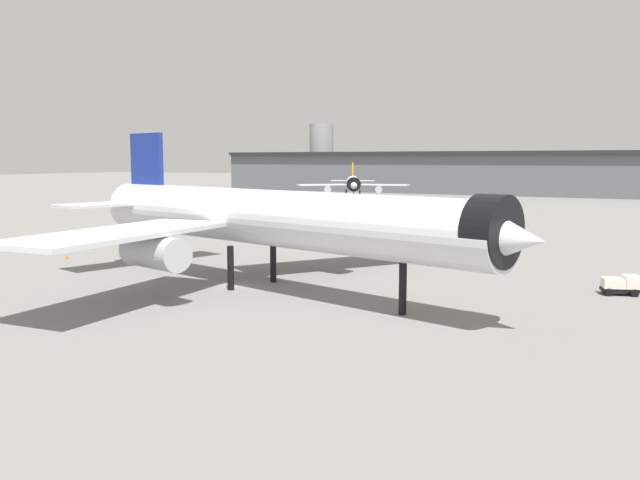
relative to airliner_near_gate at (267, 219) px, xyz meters
name	(u,v)px	position (x,y,z in m)	size (l,w,h in m)	color
ground	(234,286)	(-3.49, -0.56, -6.81)	(900.00, 900.00, 0.00)	slate
airliner_near_gate	(267,219)	(0.00, 0.00, 0.00)	(54.91, 49.08, 15.45)	silver
airliner_far_taxiway	(353,184)	(-51.44, 131.86, -1.73)	(32.52, 36.40, 11.52)	white
terminal_building	(479,172)	(-28.09, 191.14, 1.07)	(207.61, 34.49, 26.91)	slate
service_truck_front	(318,235)	(-10.95, 31.36, -5.22)	(3.39, 5.82, 3.00)	black
baggage_tug_wing	(621,284)	(30.65, 12.56, -5.83)	(3.54, 2.71, 1.85)	black
traffic_cone_near_nose	(67,257)	(-32.48, 4.80, -6.48)	(0.52, 0.52, 0.65)	#F2600C
traffic_cone_wingtip	(511,261)	(17.65, 26.89, -6.50)	(0.49, 0.49, 0.62)	#F2600C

